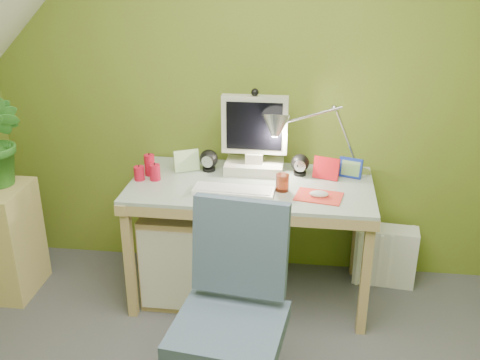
# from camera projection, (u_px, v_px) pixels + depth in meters

# --- Properties ---
(wall_back) EXTENTS (3.20, 0.01, 2.40)m
(wall_back) POSITION_uv_depth(u_px,v_px,m) (252.00, 87.00, 3.33)
(wall_back) COLOR olive
(wall_back) RESTS_ON floor
(desk) EXTENTS (1.38, 0.70, 0.73)m
(desk) POSITION_uv_depth(u_px,v_px,m) (251.00, 240.00, 3.32)
(desk) COLOR tan
(desk) RESTS_ON floor
(monitor) EXTENTS (0.38, 0.22, 0.52)m
(monitor) POSITION_uv_depth(u_px,v_px,m) (255.00, 130.00, 3.24)
(monitor) COLOR beige
(monitor) RESTS_ON desk
(speaker_left) EXTENTS (0.13, 0.13, 0.13)m
(speaker_left) POSITION_uv_depth(u_px,v_px,m) (209.00, 160.00, 3.32)
(speaker_left) COLOR black
(speaker_left) RESTS_ON desk
(speaker_right) EXTENTS (0.13, 0.13, 0.13)m
(speaker_right) POSITION_uv_depth(u_px,v_px,m) (300.00, 165.00, 3.26)
(speaker_right) COLOR black
(speaker_right) RESTS_ON desk
(keyboard) EXTENTS (0.45, 0.17, 0.02)m
(keyboard) POSITION_uv_depth(u_px,v_px,m) (234.00, 191.00, 3.05)
(keyboard) COLOR white
(keyboard) RESTS_ON desk
(mousepad) EXTENTS (0.27, 0.22, 0.01)m
(mousepad) POSITION_uv_depth(u_px,v_px,m) (319.00, 196.00, 3.00)
(mousepad) COLOR red
(mousepad) RESTS_ON desk
(mouse) EXTENTS (0.10, 0.07, 0.03)m
(mouse) POSITION_uv_depth(u_px,v_px,m) (319.00, 194.00, 3.00)
(mouse) COLOR silver
(mouse) RESTS_ON mousepad
(amber_tumbler) EXTENTS (0.09, 0.09, 0.09)m
(amber_tumbler) POSITION_uv_depth(u_px,v_px,m) (282.00, 183.00, 3.06)
(amber_tumbler) COLOR maroon
(amber_tumbler) RESTS_ON desk
(candle_cluster) EXTENTS (0.18, 0.16, 0.12)m
(candle_cluster) POSITION_uv_depth(u_px,v_px,m) (148.00, 167.00, 3.23)
(candle_cluster) COLOR red
(candle_cluster) RESTS_ON desk
(photo_frame_red) EXTENTS (0.15, 0.06, 0.13)m
(photo_frame_red) POSITION_uv_depth(u_px,v_px,m) (326.00, 168.00, 3.21)
(photo_frame_red) COLOR red
(photo_frame_red) RESTS_ON desk
(photo_frame_blue) EXTENTS (0.13, 0.06, 0.12)m
(photo_frame_blue) POSITION_uv_depth(u_px,v_px,m) (350.00, 168.00, 3.23)
(photo_frame_blue) COLOR #162D9C
(photo_frame_blue) RESTS_ON desk
(photo_frame_green) EXTENTS (0.14, 0.08, 0.13)m
(photo_frame_green) POSITION_uv_depth(u_px,v_px,m) (187.00, 161.00, 3.32)
(photo_frame_green) COLOR #B9E29C
(photo_frame_green) RESTS_ON desk
(desk_lamp) EXTENTS (0.61, 0.34, 0.62)m
(desk_lamp) POSITION_uv_depth(u_px,v_px,m) (334.00, 124.00, 3.16)
(desk_lamp) COLOR #BABABE
(desk_lamp) RESTS_ON desk
(side_ledge) EXTENTS (0.25, 0.39, 0.68)m
(side_ledge) POSITION_uv_depth(u_px,v_px,m) (10.00, 241.00, 3.36)
(side_ledge) COLOR #D6B970
(side_ledge) RESTS_ON floor
(task_chair) EXTENTS (0.59, 0.59, 0.95)m
(task_chair) POSITION_uv_depth(u_px,v_px,m) (229.00, 328.00, 2.39)
(task_chair) COLOR #405169
(task_chair) RESTS_ON floor
(radiator) EXTENTS (0.39, 0.19, 0.38)m
(radiator) POSITION_uv_depth(u_px,v_px,m) (385.00, 255.00, 3.51)
(radiator) COLOR silver
(radiator) RESTS_ON floor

